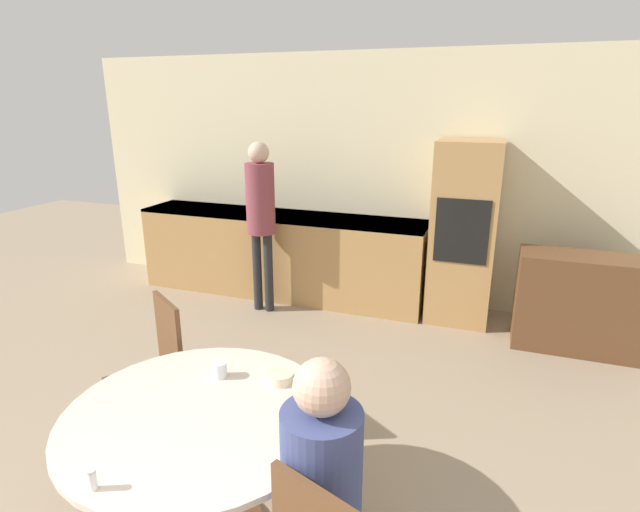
% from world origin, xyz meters
% --- Properties ---
extents(wall_back, '(7.17, 0.05, 2.60)m').
position_xyz_m(wall_back, '(0.00, 4.90, 1.30)').
color(wall_back, beige).
rests_on(wall_back, ground_plane).
extents(kitchen_counter, '(3.21, 0.60, 0.93)m').
position_xyz_m(kitchen_counter, '(-1.13, 4.56, 0.48)').
color(kitchen_counter, tan).
rests_on(kitchen_counter, ground_plane).
extents(oven_unit, '(0.60, 0.59, 1.77)m').
position_xyz_m(oven_unit, '(0.81, 4.57, 0.88)').
color(oven_unit, tan).
rests_on(oven_unit, ground_plane).
extents(sideboard, '(1.03, 0.45, 0.86)m').
position_xyz_m(sideboard, '(1.85, 4.24, 0.43)').
color(sideboard, brown).
rests_on(sideboard, ground_plane).
extents(dining_table, '(1.27, 1.27, 0.73)m').
position_xyz_m(dining_table, '(-0.13, 1.39, 0.51)').
color(dining_table, brown).
rests_on(dining_table, ground_plane).
extents(chair_far_left, '(0.56, 0.56, 0.95)m').
position_xyz_m(chair_far_left, '(-0.82, 1.96, 0.53)').
color(chair_far_left, brown).
rests_on(chair_far_left, ground_plane).
extents(person_seated, '(0.30, 0.36, 1.28)m').
position_xyz_m(person_seated, '(0.58, 1.10, 0.75)').
color(person_seated, '#262628').
rests_on(person_seated, ground_plane).
extents(person_standing, '(0.29, 0.29, 1.74)m').
position_xyz_m(person_standing, '(-1.12, 4.08, 1.10)').
color(person_standing, '#262628').
rests_on(person_standing, ground_plane).
extents(cup, '(0.08, 0.08, 0.08)m').
position_xyz_m(cup, '(-0.19, 1.69, 0.77)').
color(cup, silver).
rests_on(cup, dining_table).
extents(bowl_near, '(0.14, 0.14, 0.05)m').
position_xyz_m(bowl_near, '(0.13, 1.76, 0.75)').
color(bowl_near, beige).
rests_on(bowl_near, dining_table).
extents(salt_shaker, '(0.03, 0.03, 0.09)m').
position_xyz_m(salt_shaker, '(-0.22, 0.84, 0.77)').
color(salt_shaker, white).
rests_on(salt_shaker, dining_table).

